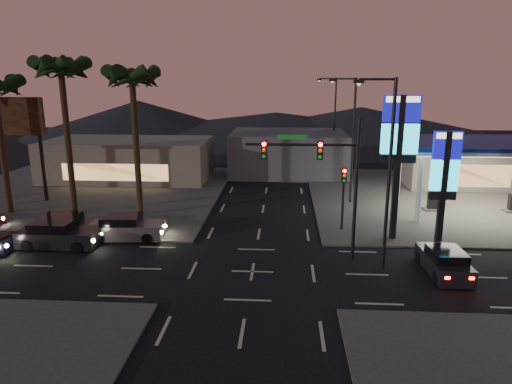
# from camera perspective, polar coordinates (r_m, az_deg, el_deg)

# --- Properties ---
(ground) EXTENTS (140.00, 140.00, 0.00)m
(ground) POSITION_cam_1_polar(r_m,az_deg,el_deg) (24.50, -0.45, -9.93)
(ground) COLOR black
(ground) RESTS_ON ground
(corner_lot_ne) EXTENTS (24.00, 24.00, 0.12)m
(corner_lot_ne) POSITION_cam_1_polar(r_m,az_deg,el_deg) (42.12, 23.48, -0.72)
(corner_lot_ne) COLOR #47443F
(corner_lot_ne) RESTS_ON ground
(corner_lot_nw) EXTENTS (24.00, 24.00, 0.12)m
(corner_lot_nw) POSITION_cam_1_polar(r_m,az_deg,el_deg) (43.31, -20.48, -0.05)
(corner_lot_nw) COLOR #47443F
(corner_lot_nw) RESTS_ON ground
(gas_station) EXTENTS (12.20, 8.20, 5.47)m
(gas_station) POSITION_cam_1_polar(r_m,az_deg,el_deg) (37.54, 26.24, 5.16)
(gas_station) COLOR silver
(gas_station) RESTS_ON ground
(convenience_store) EXTENTS (10.00, 6.00, 4.00)m
(convenience_store) POSITION_cam_1_polar(r_m,az_deg,el_deg) (47.01, 24.00, 3.10)
(convenience_store) COLOR #726B5B
(convenience_store) RESTS_ON ground
(pylon_sign_tall) EXTENTS (2.20, 0.35, 9.00)m
(pylon_sign_tall) POSITION_cam_1_polar(r_m,az_deg,el_deg) (28.89, 17.51, 6.33)
(pylon_sign_tall) COLOR black
(pylon_sign_tall) RESTS_ON ground
(pylon_sign_short) EXTENTS (1.60, 0.35, 7.00)m
(pylon_sign_short) POSITION_cam_1_polar(r_m,az_deg,el_deg) (28.92, 22.53, 2.42)
(pylon_sign_short) COLOR black
(pylon_sign_short) RESTS_ON ground
(traffic_signal_mast) EXTENTS (6.10, 0.39, 8.00)m
(traffic_signal_mast) POSITION_cam_1_polar(r_m,az_deg,el_deg) (24.86, 8.53, 2.93)
(traffic_signal_mast) COLOR black
(traffic_signal_mast) RESTS_ON ground
(pedestal_signal) EXTENTS (0.32, 0.39, 4.30)m
(pedestal_signal) POSITION_cam_1_polar(r_m,az_deg,el_deg) (30.39, 10.88, 0.42)
(pedestal_signal) COLOR black
(pedestal_signal) RESTS_ON ground
(streetlight_near) EXTENTS (2.14, 0.25, 10.00)m
(streetlight_near) POSITION_cam_1_polar(r_m,az_deg,el_deg) (24.27, 15.94, 3.45)
(streetlight_near) COLOR black
(streetlight_near) RESTS_ON ground
(streetlight_mid) EXTENTS (2.14, 0.25, 10.00)m
(streetlight_mid) POSITION_cam_1_polar(r_m,az_deg,el_deg) (36.94, 11.76, 7.18)
(streetlight_mid) COLOR black
(streetlight_mid) RESTS_ON ground
(streetlight_far) EXTENTS (2.14, 0.25, 10.00)m
(streetlight_far) POSITION_cam_1_polar(r_m,az_deg,el_deg) (50.77, 9.58, 9.08)
(streetlight_far) COLOR black
(streetlight_far) RESTS_ON ground
(palm_a) EXTENTS (4.41, 4.41, 10.86)m
(palm_a) POSITION_cam_1_polar(r_m,az_deg,el_deg) (33.54, -15.19, 12.68)
(palm_a) COLOR black
(palm_a) RESTS_ON ground
(palm_b) EXTENTS (4.41, 4.41, 11.46)m
(palm_b) POSITION_cam_1_polar(r_m,az_deg,el_deg) (35.44, -23.14, 12.99)
(palm_b) COLOR black
(palm_b) RESTS_ON ground
(billboard) EXTENTS (6.00, 0.30, 8.50)m
(billboard) POSITION_cam_1_polar(r_m,az_deg,el_deg) (41.82, -28.57, 7.40)
(billboard) COLOR black
(billboard) RESTS_ON ground
(building_far_west) EXTENTS (16.00, 8.00, 4.00)m
(building_far_west) POSITION_cam_1_polar(r_m,az_deg,el_deg) (47.65, -15.60, 3.93)
(building_far_west) COLOR #726B5B
(building_far_west) RESTS_ON ground
(building_far_mid) EXTENTS (12.00, 9.00, 4.40)m
(building_far_mid) POSITION_cam_1_polar(r_m,az_deg,el_deg) (48.94, 4.04, 4.91)
(building_far_mid) COLOR #4C4C51
(building_far_mid) RESTS_ON ground
(hill_left) EXTENTS (40.00, 40.00, 6.00)m
(hill_left) POSITION_cam_1_polar(r_m,az_deg,el_deg) (86.79, -14.45, 9.03)
(hill_left) COLOR black
(hill_left) RESTS_ON ground
(hill_right) EXTENTS (50.00, 50.00, 5.00)m
(hill_right) POSITION_cam_1_polar(r_m,az_deg,el_deg) (83.74, 12.94, 8.60)
(hill_right) COLOR black
(hill_right) RESTS_ON ground
(hill_center) EXTENTS (60.00, 60.00, 4.00)m
(hill_center) POSITION_cam_1_polar(r_m,az_deg,el_deg) (82.72, 2.50, 8.53)
(hill_center) COLOR black
(hill_center) RESTS_ON ground
(car_lane_a_front) EXTENTS (4.94, 2.12, 1.60)m
(car_lane_a_front) POSITION_cam_1_polar(r_m,az_deg,el_deg) (30.17, -23.51, -4.94)
(car_lane_a_front) COLOR black
(car_lane_a_front) RESTS_ON ground
(car_lane_b_front) EXTENTS (4.84, 2.27, 1.54)m
(car_lane_b_front) POSITION_cam_1_polar(r_m,az_deg,el_deg) (30.14, -15.97, -4.36)
(car_lane_b_front) COLOR #5B5C5E
(car_lane_b_front) RESTS_ON ground
(car_lane_b_mid) EXTENTS (4.57, 2.05, 1.47)m
(car_lane_b_mid) POSITION_cam_1_polar(r_m,az_deg,el_deg) (32.10, -22.63, -3.86)
(car_lane_b_mid) COLOR black
(car_lane_b_mid) RESTS_ON ground
(suv_station) EXTENTS (1.93, 4.26, 1.40)m
(suv_station) POSITION_cam_1_polar(r_m,az_deg,el_deg) (25.96, 22.46, -8.07)
(suv_station) COLOR black
(suv_station) RESTS_ON ground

